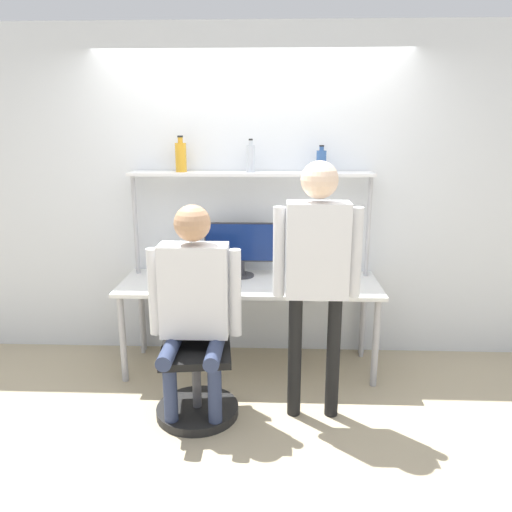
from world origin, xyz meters
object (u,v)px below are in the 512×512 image
object	(u,v)px
laptop	(199,276)
bottle_clear	(250,158)
bottle_amber	(181,157)
person_seated	(194,295)
bottle_blue	(321,161)
cell_phone	(237,289)
office_chair	(197,373)
person_standing	(317,259)
monitor	(241,246)

from	to	relation	value
laptop	bottle_clear	distance (m)	1.00
laptop	bottle_amber	size ratio (longest dim) A/B	1.17
person_seated	bottle_blue	xyz separation A→B (m)	(0.87, 0.94, 0.79)
cell_phone	bottle_blue	distance (m)	1.19
laptop	office_chair	world-z (taller)	laptop
person_seated	bottle_blue	world-z (taller)	bottle_blue
person_standing	laptop	bearing A→B (deg)	145.01
person_standing	bottle_blue	xyz separation A→B (m)	(0.09, 0.90, 0.55)
monitor	laptop	xyz separation A→B (m)	(-0.31, -0.26, -0.18)
monitor	bottle_amber	xyz separation A→B (m)	(-0.47, 0.05, 0.71)
cell_phone	office_chair	bearing A→B (deg)	-115.80
bottle_blue	bottle_amber	bearing A→B (deg)	180.00
person_seated	person_standing	bearing A→B (deg)	2.59
monitor	office_chair	bearing A→B (deg)	-106.37
bottle_amber	office_chair	bearing A→B (deg)	-76.07
person_seated	bottle_blue	size ratio (longest dim) A/B	6.91
person_standing	bottle_amber	distance (m)	1.48
cell_phone	bottle_blue	world-z (taller)	bottle_blue
person_seated	bottle_clear	world-z (taller)	bottle_clear
laptop	person_seated	size ratio (longest dim) A/B	0.23
monitor	office_chair	xyz separation A→B (m)	(-0.25, -0.85, -0.69)
office_chair	bottle_clear	xyz separation A→B (m)	(0.33, 0.90, 1.38)
person_standing	bottle_clear	world-z (taller)	bottle_clear
laptop	person_standing	world-z (taller)	person_standing
person_seated	person_standing	xyz separation A→B (m)	(0.79, 0.04, 0.24)
monitor	bottle_amber	bearing A→B (deg)	173.91
person_standing	bottle_amber	xyz separation A→B (m)	(-1.01, 0.90, 0.58)
monitor	cell_phone	xyz separation A→B (m)	(-0.01, -0.35, -0.25)
bottle_amber	laptop	bearing A→B (deg)	-61.86
person_seated	monitor	bearing A→B (deg)	74.67
laptop	person_seated	xyz separation A→B (m)	(0.06, -0.63, 0.06)
office_chair	bottle_amber	distance (m)	1.67
laptop	cell_phone	distance (m)	0.32
office_chair	person_standing	xyz separation A→B (m)	(0.79, -0.01, 0.81)
monitor	bottle_clear	bearing A→B (deg)	33.26
monitor	bottle_blue	world-z (taller)	bottle_blue
bottle_blue	bottle_clear	bearing A→B (deg)	-180.00
bottle_clear	person_seated	bearing A→B (deg)	-108.83
office_chair	bottle_clear	distance (m)	1.68
laptop	bottle_clear	world-z (taller)	bottle_clear
monitor	bottle_blue	distance (m)	0.93
cell_phone	bottle_clear	size ratio (longest dim) A/B	0.58
bottle_clear	person_standing	bearing A→B (deg)	-62.70
laptop	bottle_blue	xyz separation A→B (m)	(0.94, 0.31, 0.86)
laptop	person_seated	bearing A→B (deg)	-84.42
office_chair	person_seated	xyz separation A→B (m)	(0.01, -0.04, 0.57)
cell_phone	office_chair	world-z (taller)	office_chair
office_chair	person_seated	bearing A→B (deg)	-83.29
office_chair	monitor	bearing A→B (deg)	73.63
office_chair	bottle_clear	world-z (taller)	bottle_clear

